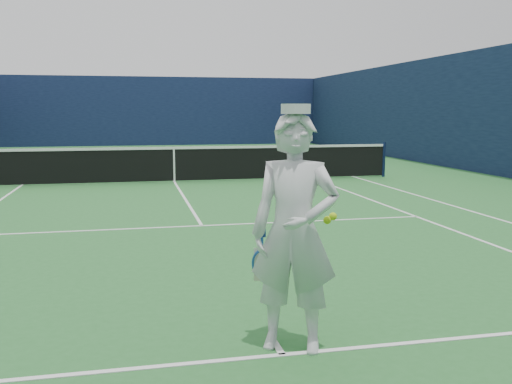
% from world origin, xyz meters
% --- Properties ---
extents(ground, '(80.00, 80.00, 0.00)m').
position_xyz_m(ground, '(0.00, 0.00, 0.00)').
color(ground, '#296B2E').
rests_on(ground, ground).
extents(court_markings, '(11.03, 23.83, 0.01)m').
position_xyz_m(court_markings, '(0.00, 0.00, 0.00)').
color(court_markings, white).
rests_on(court_markings, ground).
extents(windscreen_fence, '(20.12, 36.12, 4.00)m').
position_xyz_m(windscreen_fence, '(0.00, 0.00, 2.00)').
color(windscreen_fence, '#101A3C').
rests_on(windscreen_fence, ground).
extents(tennis_net, '(12.88, 0.09, 1.07)m').
position_xyz_m(tennis_net, '(0.00, 0.00, 0.55)').
color(tennis_net, '#141E4C').
rests_on(tennis_net, ground).
extents(tennis_player, '(0.86, 0.77, 2.06)m').
position_xyz_m(tennis_player, '(0.13, -11.75, 1.01)').
color(tennis_player, white).
rests_on(tennis_player, ground).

